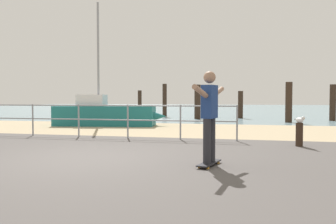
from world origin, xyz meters
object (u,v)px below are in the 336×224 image
skateboarder (209,111)px  skateboard (209,163)px  sailboat (109,114)px  bollard_short (299,135)px  seagull (300,120)px

skateboarder → skateboard: bearing=-7.1°
sailboat → skateboard: 9.90m
skateboarder → bollard_short: skateboarder is taller
sailboat → skateboarder: size_ratio=3.32×
seagull → bollard_short: bearing=109.2°
sailboat → seagull: 9.02m
skateboard → seagull: (1.95, 3.07, 0.63)m
skateboarder → sailboat: bearing=123.2°
skateboard → skateboarder: bearing=172.9°
bollard_short → seagull: seagull is taller
skateboard → bollard_short: 3.66m
sailboat → skateboarder: bearing=-56.8°
sailboat → bollard_short: 9.01m
sailboat → skateboard: (5.42, -8.27, -0.46)m
bollard_short → skateboard: bearing=-122.2°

